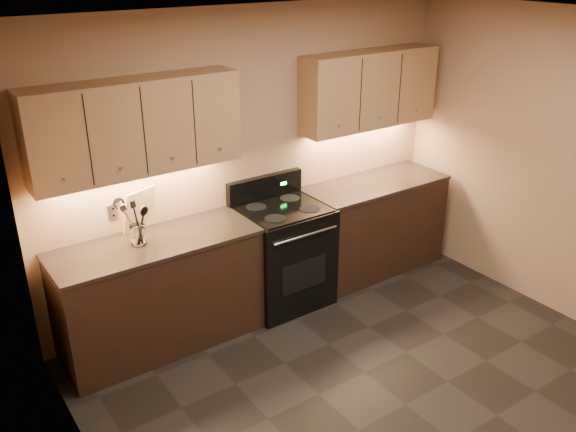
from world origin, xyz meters
name	(u,v)px	position (x,y,z in m)	size (l,w,h in m)	color
floor	(406,405)	(0.00, 0.00, 0.00)	(4.00, 4.00, 0.00)	black
ceiling	(443,28)	(0.00, 0.00, 2.60)	(4.00, 4.00, 0.00)	silver
wall_back	(254,159)	(0.00, 2.00, 1.30)	(4.00, 0.04, 2.60)	tan
wall_left	(115,352)	(-2.00, 0.00, 1.30)	(0.04, 4.00, 2.60)	tan
counter_left	(160,293)	(-1.10, 1.70, 0.47)	(1.62, 0.62, 0.93)	black
counter_right	(372,225)	(1.18, 1.70, 0.47)	(1.46, 0.62, 0.93)	black
stove	(283,254)	(0.08, 1.68, 0.48)	(0.76, 0.68, 1.14)	black
upper_cab_left	(136,127)	(-1.10, 1.85, 1.80)	(1.60, 0.30, 0.70)	#A67A53
upper_cab_right	(370,89)	(1.18, 1.85, 1.80)	(1.44, 0.30, 0.70)	#A67A53
outlet_plate	(113,212)	(-1.30, 1.99, 1.12)	(0.09, 0.01, 0.12)	#B2B5BA
utensil_crock	(138,235)	(-1.21, 1.73, 1.00)	(0.16, 0.16, 0.15)	white
cutting_board	(139,210)	(-1.11, 1.95, 1.11)	(0.29, 0.02, 0.36)	tan
wooden_spoon	(134,226)	(-1.24, 1.71, 1.09)	(0.06, 0.06, 0.29)	tan
black_spoon	(136,221)	(-1.21, 1.76, 1.11)	(0.06, 0.06, 0.32)	black
black_turner	(140,222)	(-1.20, 1.70, 1.12)	(0.08, 0.08, 0.34)	black
steel_spatula	(139,218)	(-1.19, 1.75, 1.13)	(0.08, 0.08, 0.37)	silver
steel_skimmer	(140,218)	(-1.19, 1.72, 1.14)	(0.09, 0.09, 0.38)	silver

